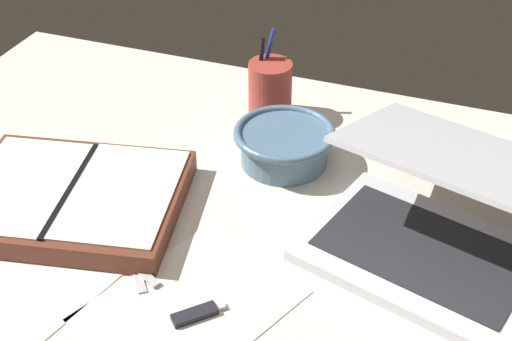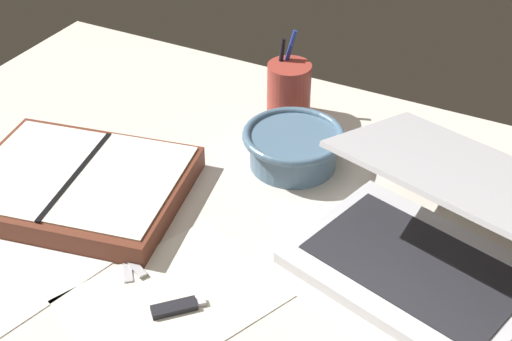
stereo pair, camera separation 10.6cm
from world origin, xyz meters
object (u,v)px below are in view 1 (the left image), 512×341
object	(u,v)px
bowl	(284,144)
scissors	(123,248)
planner	(72,198)
pen_cup	(270,89)
laptop	(436,220)

from	to	relation	value
bowl	scissors	size ratio (longest dim) A/B	1.37
bowl	planner	xyz separation A→B (cm)	(-26.55, -23.01, -1.62)
scissors	pen_cup	bearing A→B (deg)	118.99
pen_cup	scissors	size ratio (longest dim) A/B	1.27
planner	scissors	xyz separation A→B (cm)	(11.71, -5.83, -1.61)
laptop	planner	world-z (taller)	laptop
pen_cup	scissors	xyz separation A→B (cm)	(-7.48, -42.61, -4.92)
pen_cup	planner	xyz separation A→B (cm)	(-19.19, -36.79, -3.32)
laptop	bowl	world-z (taller)	laptop
laptop	scissors	xyz separation A→B (cm)	(-41.58, -15.68, -4.87)
bowl	scissors	distance (cm)	32.59
planner	scissors	distance (cm)	13.18
pen_cup	scissors	world-z (taller)	pen_cup
bowl	planner	distance (cm)	35.17
laptop	bowl	distance (cm)	29.84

